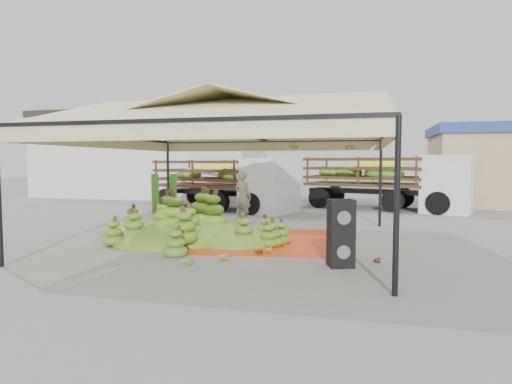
% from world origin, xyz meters
% --- Properties ---
extents(ground, '(90.00, 90.00, 0.00)m').
position_xyz_m(ground, '(0.00, 0.00, 0.00)').
color(ground, slate).
rests_on(ground, ground).
extents(canopy_tent, '(8.10, 8.10, 4.00)m').
position_xyz_m(canopy_tent, '(0.00, 0.00, 3.30)').
color(canopy_tent, black).
rests_on(canopy_tent, ground).
extents(building_white, '(14.30, 6.30, 5.40)m').
position_xyz_m(building_white, '(-10.00, 14.00, 2.71)').
color(building_white, silver).
rests_on(building_white, ground).
extents(building_tan, '(6.30, 5.30, 4.10)m').
position_xyz_m(building_tan, '(10.00, 13.00, 2.07)').
color(building_tan, tan).
rests_on(building_tan, ground).
extents(tarp_left, '(4.14, 3.98, 0.01)m').
position_xyz_m(tarp_left, '(-0.95, 0.19, 0.01)').
color(tarp_left, orange).
rests_on(tarp_left, ground).
extents(tarp_right, '(4.53, 4.69, 0.01)m').
position_xyz_m(tarp_right, '(0.96, 0.33, 0.01)').
color(tarp_right, '#E24615').
rests_on(tarp_right, ground).
extents(banana_heap, '(6.74, 5.92, 1.26)m').
position_xyz_m(banana_heap, '(-1.48, 0.08, 0.63)').
color(banana_heap, '#4A7017').
rests_on(banana_heap, ground).
extents(hand_yellow_a, '(0.46, 0.40, 0.18)m').
position_xyz_m(hand_yellow_a, '(1.14, -1.21, 0.09)').
color(hand_yellow_a, gold).
rests_on(hand_yellow_a, ground).
extents(hand_yellow_b, '(0.51, 0.43, 0.23)m').
position_xyz_m(hand_yellow_b, '(0.29, -2.24, 0.11)').
color(hand_yellow_b, '#B68524').
rests_on(hand_yellow_b, ground).
extents(hand_red_a, '(0.47, 0.43, 0.18)m').
position_xyz_m(hand_red_a, '(0.96, -1.40, 0.09)').
color(hand_red_a, '#582314').
rests_on(hand_red_a, ground).
extents(hand_red_b, '(0.39, 0.32, 0.18)m').
position_xyz_m(hand_red_b, '(3.70, -1.65, 0.09)').
color(hand_red_b, '#552D13').
rests_on(hand_red_b, ground).
extents(hand_green, '(0.49, 0.43, 0.20)m').
position_xyz_m(hand_green, '(-0.29, -2.83, 0.10)').
color(hand_green, '#4F811B').
rests_on(hand_green, ground).
extents(hanging_bunches, '(1.74, 0.24, 0.20)m').
position_xyz_m(hanging_bunches, '(2.33, 0.33, 2.62)').
color(hanging_bunches, '#587B19').
rests_on(hanging_bunches, ground).
extents(speaker_stack, '(0.64, 0.60, 1.44)m').
position_xyz_m(speaker_stack, '(3.01, -2.18, 0.72)').
color(speaker_stack, black).
rests_on(speaker_stack, ground).
extents(banana_leaves, '(0.96, 1.36, 3.70)m').
position_xyz_m(banana_leaves, '(-2.84, 1.53, 0.00)').
color(banana_leaves, '#28711E').
rests_on(banana_leaves, ground).
extents(vendor, '(0.80, 0.66, 1.90)m').
position_xyz_m(vendor, '(-0.92, 3.90, 0.95)').
color(vendor, gray).
rests_on(vendor, ground).
extents(truck_left, '(7.37, 4.56, 2.40)m').
position_xyz_m(truck_left, '(-2.74, 7.74, 1.48)').
color(truck_left, '#522D1B').
rests_on(truck_left, ground).
extents(truck_right, '(7.79, 4.48, 2.53)m').
position_xyz_m(truck_right, '(4.72, 9.69, 1.56)').
color(truck_right, '#492F18').
rests_on(truck_right, ground).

